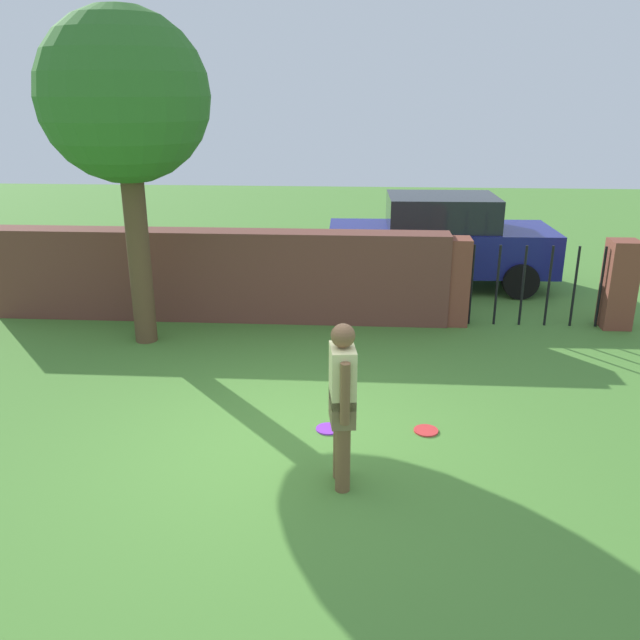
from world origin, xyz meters
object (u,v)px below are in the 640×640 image
at_px(person, 342,398).
at_px(car, 440,241).
at_px(tree, 125,100).
at_px(frisbee_purple, 328,429).
at_px(frisbee_red, 426,431).

bearing_deg(person, car, -20.98).
distance_m(tree, frisbee_purple, 5.17).
bearing_deg(person, frisbee_red, -47.90).
height_order(tree, car, tree).
bearing_deg(car, person, 75.53).
height_order(person, frisbee_purple, person).
xyz_separation_m(person, frisbee_red, (0.90, 1.07, -0.89)).
height_order(car, frisbee_red, car).
height_order(frisbee_red, frisbee_purple, same).
distance_m(tree, person, 5.38).
height_order(tree, frisbee_red, tree).
distance_m(person, frisbee_purple, 1.38).
relative_size(tree, frisbee_purple, 17.17).
distance_m(tree, frisbee_red, 5.83).
bearing_deg(frisbee_red, car, 82.98).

